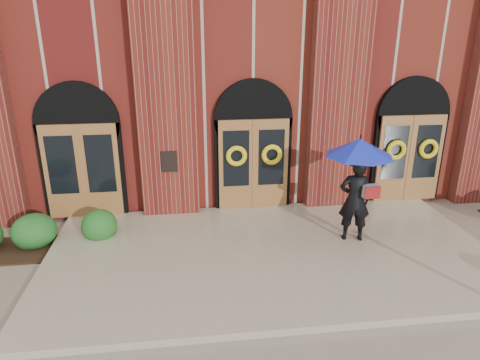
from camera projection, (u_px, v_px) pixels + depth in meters
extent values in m
plane|color=gray|center=(272.00, 260.00, 9.58)|extent=(90.00, 90.00, 0.00)
cube|color=tan|center=(271.00, 254.00, 9.70)|extent=(10.00, 5.30, 0.15)
cube|color=maroon|center=(229.00, 66.00, 16.72)|extent=(16.00, 12.00, 7.00)
cube|color=black|center=(169.00, 162.00, 11.07)|extent=(0.40, 0.05, 0.55)
cube|color=maroon|center=(165.00, 88.00, 10.68)|extent=(1.50, 0.45, 7.00)
cube|color=maroon|center=(339.00, 85.00, 11.23)|extent=(1.50, 0.45, 7.00)
cube|color=brown|center=(83.00, 171.00, 11.10)|extent=(1.90, 0.10, 2.50)
cylinder|color=black|center=(78.00, 123.00, 10.81)|extent=(2.10, 0.22, 2.10)
cube|color=brown|center=(253.00, 165.00, 11.65)|extent=(1.90, 0.10, 2.50)
cylinder|color=black|center=(253.00, 118.00, 11.36)|extent=(2.10, 0.22, 2.10)
cube|color=brown|center=(409.00, 159.00, 12.19)|extent=(1.90, 0.10, 2.50)
cylinder|color=black|center=(412.00, 114.00, 11.90)|extent=(2.10, 0.22, 2.10)
torus|color=yellow|center=(236.00, 156.00, 11.38)|extent=(0.57, 0.13, 0.57)
torus|color=yellow|center=(272.00, 155.00, 11.49)|extent=(0.57, 0.13, 0.57)
torus|color=yellow|center=(396.00, 150.00, 11.92)|extent=(0.57, 0.13, 0.57)
torus|color=yellow|center=(429.00, 149.00, 12.04)|extent=(0.57, 0.13, 0.57)
imported|color=black|center=(355.00, 200.00, 9.92)|extent=(0.81, 0.61, 2.00)
cone|color=#1626AB|center=(360.00, 148.00, 9.50)|extent=(1.81, 1.81, 0.40)
cylinder|color=black|center=(360.00, 171.00, 9.64)|extent=(0.02, 0.02, 0.66)
cube|color=#9D9FA1|center=(371.00, 191.00, 9.72)|extent=(0.40, 0.25, 0.29)
cube|color=maroon|center=(373.00, 193.00, 9.62)|extent=(0.37, 0.10, 0.29)
ellipsoid|color=#1E531B|center=(43.00, 235.00, 9.93)|extent=(2.91, 1.17, 0.75)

